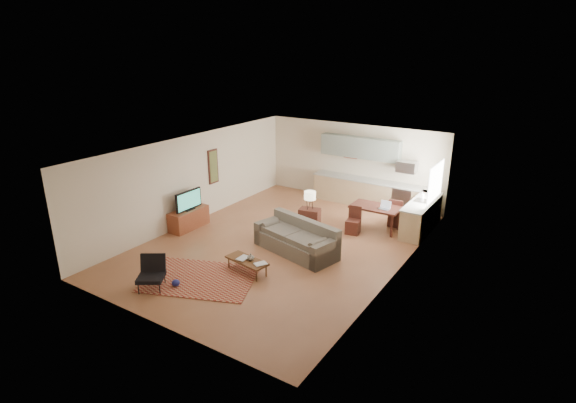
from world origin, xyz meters
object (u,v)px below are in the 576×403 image
Objects in this scene: tv_credenza at (189,219)px; sofa at (296,237)px; armchair at (151,274)px; console_table at (309,220)px; coffee_table at (247,266)px; dining_table at (375,218)px.

sofa is at bearing 4.88° from tv_credenza.
armchair is at bearing -58.89° from tv_credenza.
tv_credenza is at bearing -161.08° from sofa.
console_table is at bearing 28.87° from tv_credenza.
coffee_table is at bearing 19.73° from armchair.
sofa is 1.90× the size of tv_credenza.
sofa is 1.66m from coffee_table.
console_table is (1.31, 4.81, -0.03)m from armchair.
coffee_table is (-0.40, -1.59, -0.25)m from sofa.
sofa reaches higher than armchair.
coffee_table is 2.23m from armchair.
sofa reaches higher than dining_table.
sofa is 2.85m from dining_table.
dining_table is (4.74, 2.91, 0.07)m from tv_credenza.
dining_table is (2.89, 5.98, -0.01)m from armchair.
dining_table is at bearing 79.99° from sofa.
coffee_table is 0.78× the size of dining_table.
console_table is at bearing 120.14° from sofa.
sofa is 3.26× the size of armchair.
coffee_table is at bearing -102.35° from console_table.
console_table is 1.96m from dining_table.
armchair is 1.08× the size of console_table.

